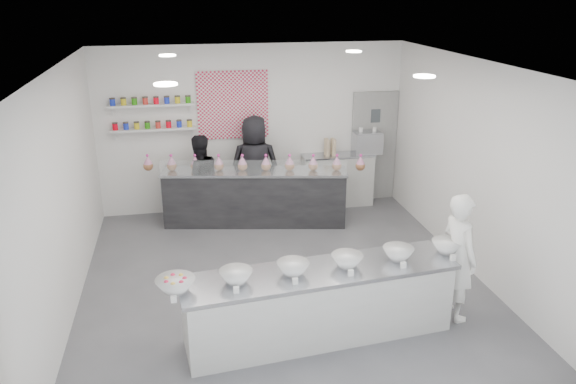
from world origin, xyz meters
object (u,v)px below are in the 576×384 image
(espresso_ledge, at_px, (337,180))
(espresso_machine, at_px, (367,143))
(woman_prep, at_px, (458,257))
(staff_right, at_px, (255,166))
(staff_left, at_px, (199,179))
(prep_counter, at_px, (320,304))
(back_bar, at_px, (255,197))

(espresso_ledge, relative_size, espresso_machine, 2.60)
(woman_prep, bearing_deg, staff_right, 18.40)
(staff_left, xyz_separation_m, staff_right, (0.99, 0.13, 0.13))
(prep_counter, distance_m, back_bar, 3.52)
(espresso_machine, bearing_deg, espresso_ledge, 180.00)
(back_bar, bearing_deg, prep_counter, -74.63)
(espresso_ledge, distance_m, staff_left, 2.61)
(prep_counter, bearing_deg, staff_left, 101.77)
(back_bar, relative_size, espresso_machine, 6.11)
(prep_counter, relative_size, staff_left, 2.05)
(back_bar, xyz_separation_m, espresso_ledge, (1.65, 0.60, 0.01))
(espresso_ledge, height_order, espresso_machine, espresso_machine)
(back_bar, bearing_deg, woman_prep, -47.95)
(back_bar, height_order, staff_right, staff_right)
(staff_left, bearing_deg, woman_prep, 114.34)
(espresso_ledge, relative_size, staff_left, 0.85)
(prep_counter, distance_m, espresso_ledge, 4.34)
(woman_prep, bearing_deg, prep_counter, 85.18)
(espresso_machine, relative_size, staff_left, 0.33)
(woman_prep, distance_m, staff_left, 4.72)
(prep_counter, bearing_deg, staff_right, 87.29)
(prep_counter, relative_size, back_bar, 1.02)
(staff_right, bearing_deg, woman_prep, 123.71)
(espresso_machine, xyz_separation_m, staff_left, (-3.12, -0.31, -0.40))
(espresso_machine, height_order, woman_prep, woman_prep)
(espresso_machine, bearing_deg, prep_counter, -115.07)
(espresso_ledge, bearing_deg, woman_prep, -84.36)
(staff_left, bearing_deg, espresso_ledge, 172.34)
(espresso_machine, relative_size, staff_right, 0.28)
(espresso_ledge, relative_size, woman_prep, 0.82)
(espresso_machine, xyz_separation_m, woman_prep, (-0.16, -3.99, -0.37))
(staff_left, distance_m, staff_right, 1.01)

